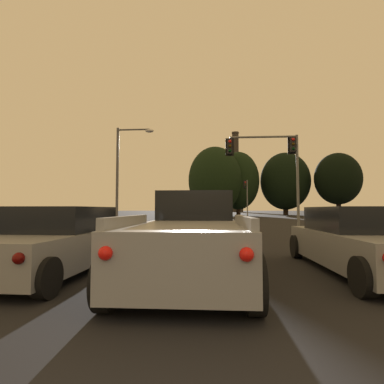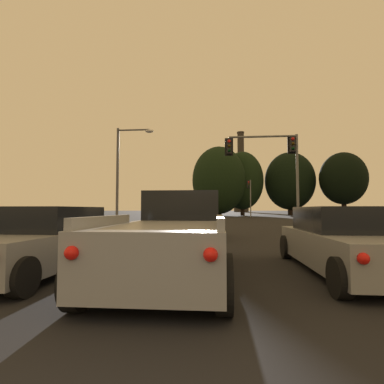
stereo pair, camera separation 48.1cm
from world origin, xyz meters
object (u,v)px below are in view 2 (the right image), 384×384
object	(u,v)px
sedan_center_lane_front	(197,224)
smokestack	(241,180)
pickup_truck_center_lane_second	(176,235)
sedan_right_lane_second	(346,242)
sedan_left_lane_second	(46,241)
traffic_light_overhead_right	(273,157)
street_lamp	(124,166)
traffic_light_far_right	(250,193)

from	to	relation	value
sedan_center_lane_front	smokestack	bearing A→B (deg)	85.48
sedan_center_lane_front	pickup_truck_center_lane_second	distance (m)	7.93
pickup_truck_center_lane_second	sedan_right_lane_second	xyz separation A→B (m)	(3.67, 0.32, -0.14)
pickup_truck_center_lane_second	sedan_left_lane_second	distance (m)	2.94
pickup_truck_center_lane_second	smokestack	distance (m)	152.09
traffic_light_overhead_right	street_lamp	xyz separation A→B (m)	(-10.94, 1.36, -0.23)
street_lamp	smokestack	size ratio (longest dim) A/B	0.18
sedan_right_lane_second	sedan_left_lane_second	world-z (taller)	same
traffic_light_overhead_right	smokestack	size ratio (longest dim) A/B	0.15
sedan_center_lane_front	traffic_light_far_right	size ratio (longest dim) A/B	0.79
sedan_center_lane_front	traffic_light_overhead_right	xyz separation A→B (m)	(4.79, 6.26, 4.25)
street_lamp	sedan_right_lane_second	bearing A→B (deg)	-56.76
pickup_truck_center_lane_second	sedan_center_lane_front	bearing A→B (deg)	90.78
pickup_truck_center_lane_second	traffic_light_overhead_right	size ratio (longest dim) A/B	0.85
traffic_light_far_right	street_lamp	world-z (taller)	street_lamp
sedan_center_lane_front	smokestack	world-z (taller)	smokestack
sedan_right_lane_second	traffic_light_overhead_right	size ratio (longest dim) A/B	0.73
traffic_light_far_right	street_lamp	size ratio (longest dim) A/B	0.79
sedan_right_lane_second	smokestack	xyz separation A→B (m)	(8.62, 150.45, 15.91)
sedan_center_lane_front	pickup_truck_center_lane_second	size ratio (longest dim) A/B	0.86
street_lamp	pickup_truck_center_lane_second	bearing A→B (deg)	-67.91
sedan_right_lane_second	traffic_light_far_right	world-z (taller)	traffic_light_far_right
sedan_left_lane_second	traffic_light_overhead_right	distance (m)	16.68
pickup_truck_center_lane_second	street_lamp	bearing A→B (deg)	111.74
sedan_right_lane_second	traffic_light_overhead_right	world-z (taller)	traffic_light_overhead_right
sedan_right_lane_second	sedan_left_lane_second	bearing A→B (deg)	-176.46
sedan_left_lane_second	smokestack	world-z (taller)	smokestack
sedan_center_lane_front	traffic_light_overhead_right	size ratio (longest dim) A/B	0.73
sedan_center_lane_front	street_lamp	bearing A→B (deg)	129.38
sedan_right_lane_second	traffic_light_overhead_right	bearing A→B (deg)	86.26
sedan_right_lane_second	smokestack	world-z (taller)	smokestack
pickup_truck_center_lane_second	traffic_light_overhead_right	distance (m)	15.48
sedan_center_lane_front	traffic_light_overhead_right	bearing A→B (deg)	53.04
sedan_center_lane_front	sedan_right_lane_second	bearing A→B (deg)	-62.84
sedan_right_lane_second	sedan_left_lane_second	size ratio (longest dim) A/B	0.99
sedan_right_lane_second	traffic_light_far_right	size ratio (longest dim) A/B	0.79
sedan_left_lane_second	pickup_truck_center_lane_second	bearing A→B (deg)	2.48
sedan_center_lane_front	traffic_light_far_right	xyz separation A→B (m)	(5.87, 33.27, 3.26)
sedan_left_lane_second	sedan_right_lane_second	bearing A→B (deg)	4.59
traffic_light_far_right	smokestack	distance (m)	110.50
pickup_truck_center_lane_second	traffic_light_far_right	size ratio (longest dim) A/B	0.92
street_lamp	traffic_light_far_right	bearing A→B (deg)	64.89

